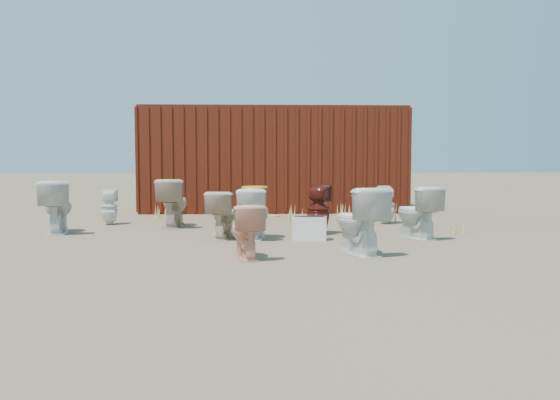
{
  "coord_description": "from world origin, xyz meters",
  "views": [
    {
      "loc": [
        -0.31,
        -8.01,
        1.15
      ],
      "look_at": [
        0.0,
        0.6,
        0.55
      ],
      "focal_mm": 35.0,
      "sensor_mm": 36.0,
      "label": 1
    }
  ],
  "objects_px": {
    "toilet_front_c": "(359,221)",
    "loose_tank": "(309,228)",
    "toilet_back_a": "(109,207)",
    "toilet_back_beige_right": "(223,215)",
    "toilet_front_a": "(57,207)",
    "toilet_front_maroon": "(318,210)",
    "toilet_front_pink": "(246,231)",
    "toilet_back_e": "(386,205)",
    "shipping_container": "(273,160)",
    "toilet_back_yellowlid": "(255,214)",
    "toilet_back_beige_left": "(173,203)",
    "toilet_front_e": "(417,212)"
  },
  "relations": [
    {
      "from": "shipping_container",
      "to": "loose_tank",
      "type": "relative_size",
      "value": 12.0
    },
    {
      "from": "toilet_front_pink",
      "to": "toilet_front_c",
      "type": "xyz_separation_m",
      "value": [
        1.4,
        0.25,
        0.09
      ]
    },
    {
      "from": "toilet_front_pink",
      "to": "shipping_container",
      "type": "bearing_deg",
      "value": -107.17
    },
    {
      "from": "toilet_front_pink",
      "to": "toilet_back_a",
      "type": "bearing_deg",
      "value": -67.22
    },
    {
      "from": "toilet_front_e",
      "to": "toilet_back_beige_left",
      "type": "relative_size",
      "value": 0.92
    },
    {
      "from": "loose_tank",
      "to": "toilet_back_a",
      "type": "bearing_deg",
      "value": 158.13
    },
    {
      "from": "loose_tank",
      "to": "toilet_front_e",
      "type": "bearing_deg",
      "value": 12.36
    },
    {
      "from": "toilet_back_a",
      "to": "toilet_back_yellowlid",
      "type": "distance_m",
      "value": 3.31
    },
    {
      "from": "toilet_front_maroon",
      "to": "toilet_front_a",
      "type": "bearing_deg",
      "value": 20.92
    },
    {
      "from": "toilet_front_e",
      "to": "toilet_back_beige_left",
      "type": "height_order",
      "value": "toilet_back_beige_left"
    },
    {
      "from": "toilet_front_c",
      "to": "toilet_front_pink",
      "type": "bearing_deg",
      "value": -8.12
    },
    {
      "from": "shipping_container",
      "to": "toilet_back_beige_left",
      "type": "height_order",
      "value": "shipping_container"
    },
    {
      "from": "shipping_container",
      "to": "toilet_back_yellowlid",
      "type": "xyz_separation_m",
      "value": [
        -0.39,
        -5.08,
        -0.82
      ]
    },
    {
      "from": "toilet_back_yellowlid",
      "to": "toilet_back_e",
      "type": "distance_m",
      "value": 3.09
    },
    {
      "from": "toilet_back_beige_left",
      "to": "loose_tank",
      "type": "height_order",
      "value": "toilet_back_beige_left"
    },
    {
      "from": "toilet_back_a",
      "to": "toilet_back_beige_right",
      "type": "bearing_deg",
      "value": 132.28
    },
    {
      "from": "toilet_back_a",
      "to": "loose_tank",
      "type": "height_order",
      "value": "toilet_back_a"
    },
    {
      "from": "toilet_front_pink",
      "to": "toilet_back_beige_right",
      "type": "bearing_deg",
      "value": -90.22
    },
    {
      "from": "toilet_back_e",
      "to": "loose_tank",
      "type": "bearing_deg",
      "value": 48.13
    },
    {
      "from": "toilet_front_a",
      "to": "toilet_front_maroon",
      "type": "xyz_separation_m",
      "value": [
        4.21,
        -0.32,
        -0.03
      ]
    },
    {
      "from": "shipping_container",
      "to": "toilet_back_beige_left",
      "type": "xyz_separation_m",
      "value": [
        -1.85,
        -3.52,
        -0.77
      ]
    },
    {
      "from": "toilet_front_maroon",
      "to": "toilet_back_beige_left",
      "type": "bearing_deg",
      "value": 1.03
    },
    {
      "from": "toilet_back_a",
      "to": "toilet_back_e",
      "type": "relative_size",
      "value": 0.92
    },
    {
      "from": "toilet_front_pink",
      "to": "toilet_front_maroon",
      "type": "xyz_separation_m",
      "value": [
        1.09,
        2.11,
        0.07
      ]
    },
    {
      "from": "shipping_container",
      "to": "toilet_front_a",
      "type": "height_order",
      "value": "shipping_container"
    },
    {
      "from": "toilet_front_e",
      "to": "toilet_back_yellowlid",
      "type": "relative_size",
      "value": 1.04
    },
    {
      "from": "toilet_front_e",
      "to": "toilet_back_yellowlid",
      "type": "xyz_separation_m",
      "value": [
        -2.43,
        0.04,
        -0.01
      ]
    },
    {
      "from": "toilet_front_maroon",
      "to": "toilet_back_yellowlid",
      "type": "xyz_separation_m",
      "value": [
        -1.0,
        -0.45,
        -0.02
      ]
    },
    {
      "from": "shipping_container",
      "to": "toilet_front_c",
      "type": "xyz_separation_m",
      "value": [
        0.91,
        -6.49,
        -0.78
      ]
    },
    {
      "from": "shipping_container",
      "to": "toilet_front_a",
      "type": "xyz_separation_m",
      "value": [
        -3.6,
        -4.31,
        -0.77
      ]
    },
    {
      "from": "toilet_front_maroon",
      "to": "toilet_back_beige_right",
      "type": "bearing_deg",
      "value": 40.51
    },
    {
      "from": "toilet_front_c",
      "to": "toilet_back_e",
      "type": "distance_m",
      "value": 3.5
    },
    {
      "from": "toilet_front_pink",
      "to": "toilet_back_a",
      "type": "height_order",
      "value": "toilet_front_pink"
    },
    {
      "from": "toilet_back_beige_right",
      "to": "toilet_front_c",
      "type": "bearing_deg",
      "value": 149.87
    },
    {
      "from": "toilet_front_pink",
      "to": "toilet_back_a",
      "type": "distance_m",
      "value": 4.43
    },
    {
      "from": "toilet_back_beige_right",
      "to": "toilet_front_maroon",
      "type": "bearing_deg",
      "value": -155.63
    },
    {
      "from": "toilet_front_a",
      "to": "toilet_back_yellowlid",
      "type": "xyz_separation_m",
      "value": [
        3.21,
        -0.78,
        -0.05
      ]
    },
    {
      "from": "toilet_front_c",
      "to": "loose_tank",
      "type": "distance_m",
      "value": 1.38
    },
    {
      "from": "toilet_back_beige_right",
      "to": "toilet_front_a",
      "type": "bearing_deg",
      "value": -5.74
    },
    {
      "from": "shipping_container",
      "to": "toilet_back_a",
      "type": "relative_size",
      "value": 9.19
    },
    {
      "from": "toilet_front_a",
      "to": "toilet_back_beige_right",
      "type": "distance_m",
      "value": 2.82
    },
    {
      "from": "toilet_front_maroon",
      "to": "toilet_back_a",
      "type": "xyz_separation_m",
      "value": [
        -3.69,
        1.48,
        -0.07
      ]
    },
    {
      "from": "toilet_front_maroon",
      "to": "toilet_back_yellowlid",
      "type": "relative_size",
      "value": 1.05
    },
    {
      "from": "loose_tank",
      "to": "toilet_front_maroon",
      "type": "bearing_deg",
      "value": 80.94
    },
    {
      "from": "toilet_front_a",
      "to": "toilet_front_c",
      "type": "xyz_separation_m",
      "value": [
        4.51,
        -2.19,
        -0.01
      ]
    },
    {
      "from": "toilet_back_a",
      "to": "loose_tank",
      "type": "distance_m",
      "value": 4.07
    },
    {
      "from": "toilet_front_maroon",
      "to": "loose_tank",
      "type": "relative_size",
      "value": 1.6
    },
    {
      "from": "toilet_front_maroon",
      "to": "toilet_back_e",
      "type": "relative_size",
      "value": 1.12
    },
    {
      "from": "toilet_back_yellowlid",
      "to": "toilet_back_e",
      "type": "height_order",
      "value": "toilet_back_yellowlid"
    },
    {
      "from": "toilet_front_c",
      "to": "toilet_back_e",
      "type": "bearing_deg",
      "value": -126.69
    }
  ]
}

